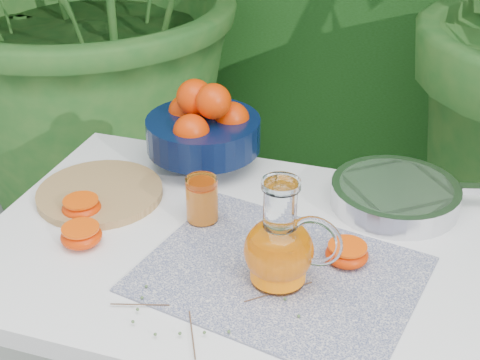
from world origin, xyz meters
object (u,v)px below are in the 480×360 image
(cutting_board, at_px, (100,193))
(saute_pan, at_px, (397,194))
(juice_pitcher, at_px, (280,248))
(white_table, at_px, (237,276))
(fruit_bowl, at_px, (204,126))

(cutting_board, xyz_separation_m, saute_pan, (0.61, 0.16, 0.02))
(juice_pitcher, distance_m, saute_pan, 0.37)
(white_table, height_order, cutting_board, cutting_board)
(fruit_bowl, distance_m, saute_pan, 0.46)
(white_table, distance_m, saute_pan, 0.38)
(white_table, distance_m, juice_pitcher, 0.21)
(cutting_board, distance_m, saute_pan, 0.64)
(cutting_board, height_order, saute_pan, saute_pan)
(white_table, xyz_separation_m, cutting_board, (-0.34, 0.07, 0.09))
(cutting_board, xyz_separation_m, fruit_bowl, (0.16, 0.21, 0.09))
(juice_pitcher, height_order, saute_pan, juice_pitcher)
(white_table, bearing_deg, juice_pitcher, -39.66)
(white_table, bearing_deg, cutting_board, 167.84)
(fruit_bowl, relative_size, saute_pan, 0.56)
(fruit_bowl, bearing_deg, cutting_board, -127.47)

